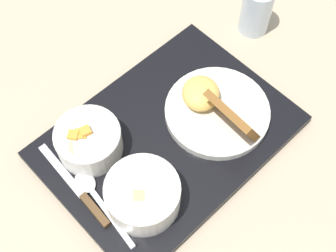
{
  "coord_description": "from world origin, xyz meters",
  "views": [
    {
      "loc": [
        -0.28,
        -0.29,
        0.75
      ],
      "look_at": [
        0.0,
        0.0,
        0.05
      ],
      "focal_mm": 50.0,
      "sensor_mm": 36.0,
      "label": 1
    }
  ],
  "objects": [
    {
      "name": "ground_plane",
      "position": [
        0.0,
        0.0,
        0.0
      ],
      "size": [
        4.0,
        4.0,
        0.0
      ],
      "primitive_type": "plane",
      "color": "tan"
    },
    {
      "name": "bowl_salad",
      "position": [
        -0.12,
        0.07,
        0.05
      ],
      "size": [
        0.11,
        0.11,
        0.06
      ],
      "color": "silver",
      "rests_on": "serving_tray"
    },
    {
      "name": "glass_water",
      "position": [
        0.31,
        0.07,
        0.05
      ],
      "size": [
        0.06,
        0.06,
        0.1
      ],
      "color": "silver",
      "rests_on": "ground_plane"
    },
    {
      "name": "spoon",
      "position": [
        -0.17,
        -0.01,
        0.02
      ],
      "size": [
        0.04,
        0.16,
        0.01
      ],
      "rotation": [
        0.0,
        0.0,
        1.46
      ],
      "color": "silver",
      "rests_on": "serving_tray"
    },
    {
      "name": "serving_tray",
      "position": [
        0.0,
        0.0,
        0.01
      ],
      "size": [
        0.43,
        0.31,
        0.02
      ],
      "color": "black",
      "rests_on": "ground_plane"
    },
    {
      "name": "knife",
      "position": [
        -0.18,
        0.01,
        0.02
      ],
      "size": [
        0.02,
        0.19,
        0.01
      ],
      "rotation": [
        0.0,
        0.0,
        1.52
      ],
      "color": "silver",
      "rests_on": "serving_tray"
    },
    {
      "name": "bowl_soup",
      "position": [
        -0.12,
        -0.06,
        0.05
      ],
      "size": [
        0.12,
        0.12,
        0.06
      ],
      "color": "silver",
      "rests_on": "serving_tray"
    },
    {
      "name": "plate_main",
      "position": [
        0.09,
        -0.03,
        0.04
      ],
      "size": [
        0.19,
        0.19,
        0.1
      ],
      "color": "silver",
      "rests_on": "serving_tray"
    }
  ]
}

